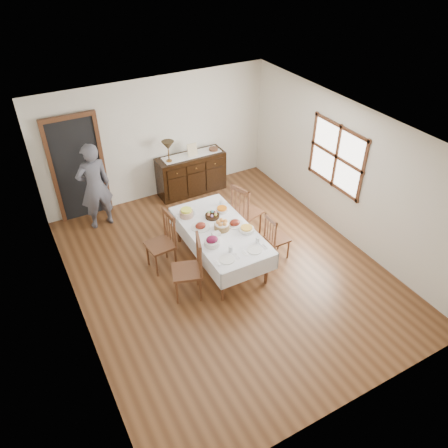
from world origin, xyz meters
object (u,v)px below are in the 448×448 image
chair_left_near (190,268)px  table_lamp (168,146)px  dining_table (220,233)px  chair_right_far (245,210)px  chair_right_near (275,237)px  sideboard (191,174)px  chair_left_far (163,241)px  person (94,184)px

chair_left_near → table_lamp: bearing=-178.5°
dining_table → chair_left_near: size_ratio=1.87×
dining_table → chair_right_far: (0.80, 0.47, -0.06)m
table_lamp → chair_right_near: bearing=-73.0°
dining_table → sideboard: sideboard is taller
chair_right_far → sideboard: 1.98m
chair_left_near → chair_left_far: chair_left_near is taller
chair_left_near → chair_right_far: bearing=139.8°
chair_right_near → dining_table: bearing=68.7°
chair_right_near → table_lamp: size_ratio=1.95×
chair_right_near → chair_left_far: bearing=68.5°
chair_right_near → sideboard: 2.82m
person → chair_left_far: bearing=103.2°
chair_left_far → table_lamp: table_lamp is taller
chair_right_near → chair_right_far: bearing=9.1°
sideboard → person: size_ratio=0.79×
chair_right_near → chair_left_near: bearing=94.7°
chair_right_far → table_lamp: table_lamp is taller
sideboard → person: 2.23m
person → chair_right_near: bearing=128.0°
chair_right_far → chair_left_far: bearing=75.7°
dining_table → chair_right_near: bearing=-21.2°
chair_left_near → sideboard: size_ratio=0.75×
chair_left_near → chair_right_near: size_ratio=1.25×
chair_left_far → chair_right_near: chair_left_far is taller
chair_left_far → sideboard: 2.56m
chair_left_near → chair_right_near: 1.74m
person → table_lamp: person is taller
dining_table → sideboard: bearing=76.7°
dining_table → chair_right_far: bearing=30.9°
chair_left_far → table_lamp: size_ratio=2.36×
chair_left_near → person: bearing=-145.6°
chair_left_far → table_lamp: 2.37m
chair_left_far → dining_table: bearing=63.6°
chair_right_far → person: size_ratio=0.60×
table_lamp → chair_left_far: bearing=-116.3°
chair_right_far → table_lamp: 2.16m
dining_table → person: (-1.56, 2.16, 0.32)m
chair_right_near → chair_right_far: chair_right_far is taller
chair_right_far → dining_table: bearing=102.8°
chair_left_far → table_lamp: bearing=149.1°
chair_right_far → chair_left_near: bearing=103.5°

